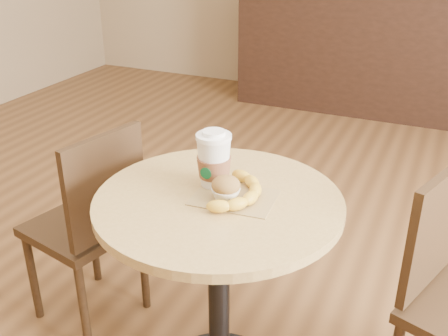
% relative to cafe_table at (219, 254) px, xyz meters
% --- Properties ---
extents(cafe_table, '(0.75, 0.75, 0.75)m').
position_rel_cafe_table_xyz_m(cafe_table, '(0.00, 0.00, 0.00)').
color(cafe_table, black).
rests_on(cafe_table, ground).
extents(chair_left, '(0.44, 0.44, 0.84)m').
position_rel_cafe_table_xyz_m(chair_left, '(-0.58, 0.11, -0.09)').
color(chair_left, '#312011').
rests_on(chair_left, ground).
extents(service_counter, '(2.30, 0.65, 1.04)m').
position_rel_cafe_table_xyz_m(service_counter, '(-0.08, 3.26, -0.03)').
color(service_counter, black).
rests_on(service_counter, ground).
extents(kraft_bag, '(0.25, 0.20, 0.00)m').
position_rel_cafe_table_xyz_m(kraft_bag, '(0.04, 0.02, 0.20)').
color(kraft_bag, olive).
rests_on(kraft_bag, cafe_table).
extents(coffee_cup, '(0.11, 0.11, 0.18)m').
position_rel_cafe_table_xyz_m(coffee_cup, '(-0.05, 0.07, 0.28)').
color(coffee_cup, silver).
rests_on(coffee_cup, cafe_table).
extents(muffin, '(0.09, 0.09, 0.08)m').
position_rel_cafe_table_xyz_m(muffin, '(0.03, -0.01, 0.24)').
color(muffin, white).
rests_on(muffin, kraft_bag).
extents(banana, '(0.15, 0.28, 0.04)m').
position_rel_cafe_table_xyz_m(banana, '(0.06, 0.02, 0.22)').
color(banana, gold).
rests_on(banana, kraft_bag).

